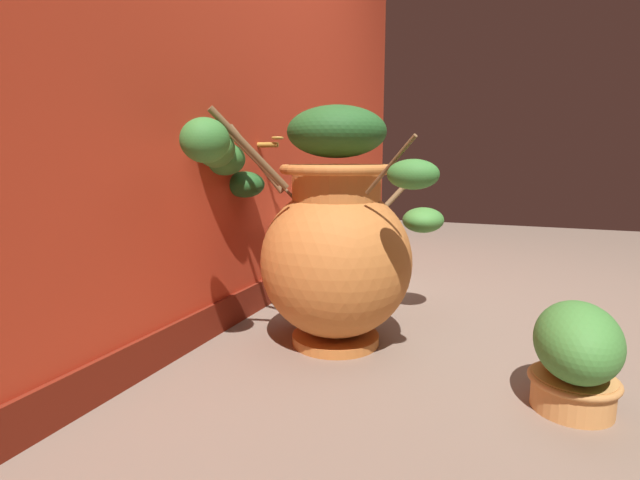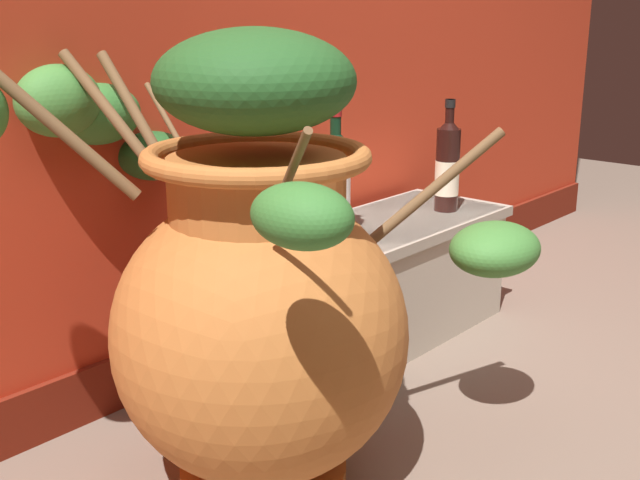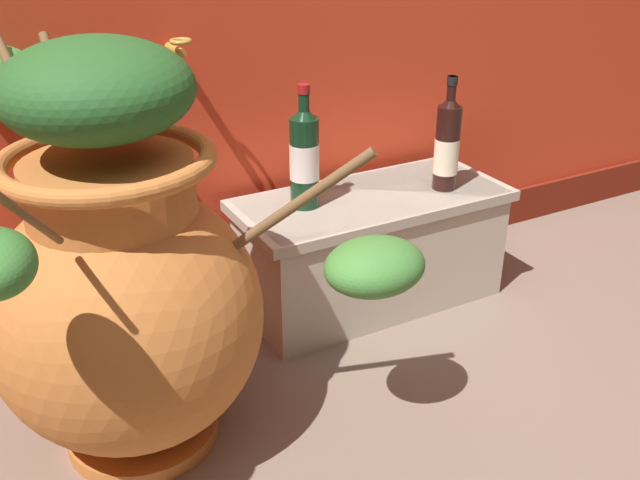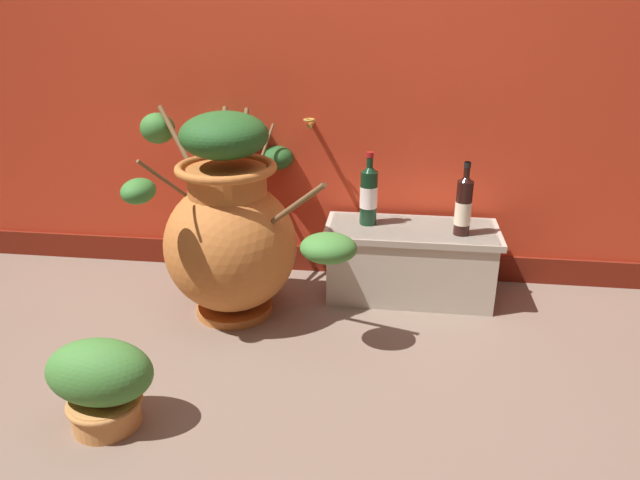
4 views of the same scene
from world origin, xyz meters
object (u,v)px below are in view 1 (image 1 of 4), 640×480
wine_bottle_left (359,199)px  potted_shrub (576,354)px  terracotta_urn (332,238)px  wine_bottle_middle (320,202)px

wine_bottle_left → potted_shrub: wine_bottle_left is taller
terracotta_urn → potted_shrub: terracotta_urn is taller
wine_bottle_left → wine_bottle_middle: bearing=169.3°
terracotta_urn → wine_bottle_middle: bearing=26.0°
terracotta_urn → wine_bottle_left: (1.00, 0.20, 0.06)m
potted_shrub → wine_bottle_middle: bearing=54.1°
wine_bottle_left → potted_shrub: (-1.22, -1.03, -0.31)m
terracotta_urn → potted_shrub: 0.89m
terracotta_urn → potted_shrub: bearing=-105.0°
wine_bottle_middle → potted_shrub: size_ratio=0.96×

